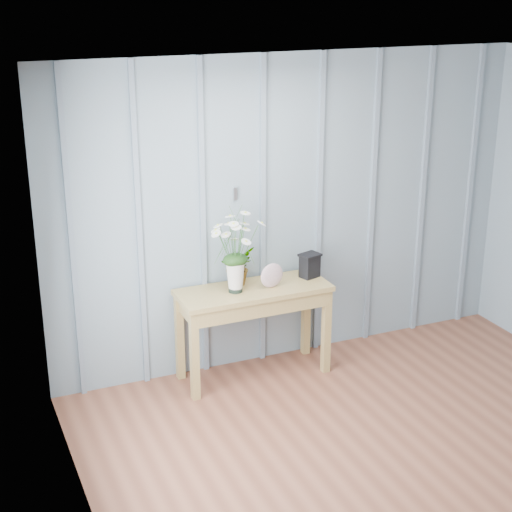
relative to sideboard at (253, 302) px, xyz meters
name	(u,v)px	position (x,y,z in m)	size (l,w,h in m)	color
ground	(448,505)	(0.43, -1.99, -0.64)	(4.50, 4.50, 0.00)	brown
room_shell	(385,153)	(0.43, -1.08, 1.35)	(4.00, 4.50, 2.50)	#8296A2
sideboard	(253,302)	(0.00, 0.00, 0.00)	(1.20, 0.45, 0.75)	#9F8447
daisy_vase	(235,240)	(-0.16, -0.01, 0.53)	(0.47, 0.36, 0.67)	black
spider_plant	(237,267)	(-0.08, 0.13, 0.26)	(0.26, 0.22, 0.29)	#143511
felt_disc_vessel	(272,275)	(0.14, -0.04, 0.21)	(0.20, 0.06, 0.20)	#90536A
carved_box	(310,265)	(0.51, 0.04, 0.22)	(0.19, 0.17, 0.20)	black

